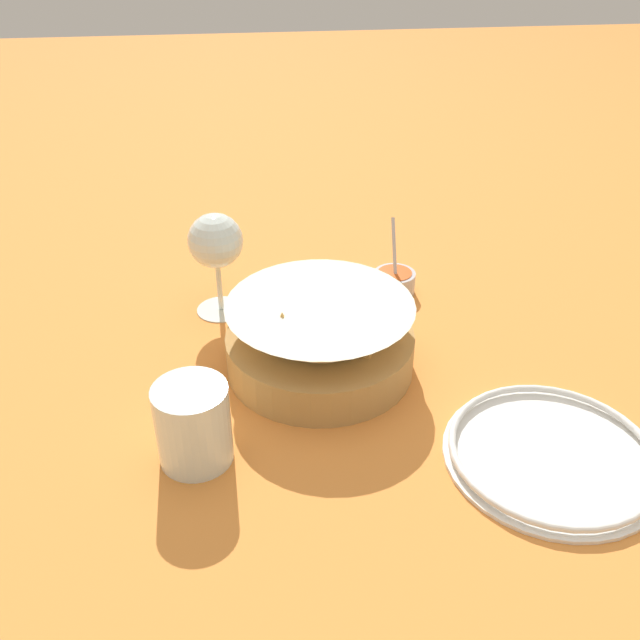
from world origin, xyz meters
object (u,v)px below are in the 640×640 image
(food_basket, at_px, (320,341))
(beer_mug, at_px, (194,425))
(wine_glass, at_px, (216,244))
(sauce_cup, at_px, (394,281))
(side_plate, at_px, (552,453))

(food_basket, height_order, beer_mug, food_basket)
(food_basket, height_order, wine_glass, wine_glass)
(food_basket, xyz_separation_m, wine_glass, (0.15, 0.12, 0.06))
(food_basket, relative_size, sauce_cup, 2.21)
(beer_mug, bearing_deg, sauce_cup, -41.48)
(food_basket, height_order, sauce_cup, sauce_cup)
(sauce_cup, xyz_separation_m, side_plate, (-0.35, -0.10, -0.01))
(food_basket, distance_m, beer_mug, 0.20)
(sauce_cup, height_order, wine_glass, wine_glass)
(side_plate, bearing_deg, beer_mug, 82.93)
(beer_mug, bearing_deg, side_plate, -97.07)
(food_basket, distance_m, wine_glass, 0.20)
(wine_glass, height_order, side_plate, wine_glass)
(wine_glass, bearing_deg, beer_mug, 175.18)
(sauce_cup, bearing_deg, beer_mug, 138.52)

